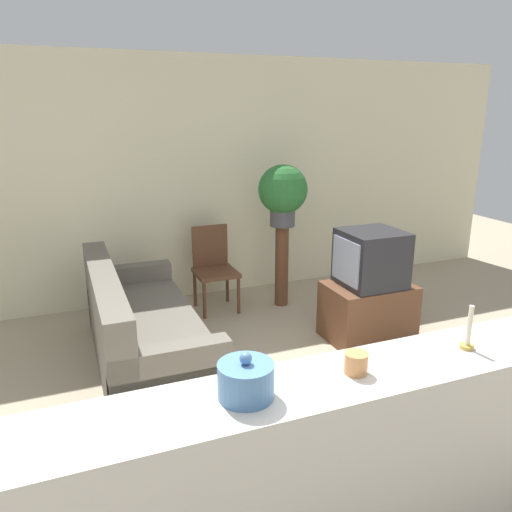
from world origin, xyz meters
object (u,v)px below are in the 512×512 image
object	(u,v)px
wooden_chair	(214,264)
potted_plant	(283,192)
television	(371,258)
couch	(141,334)
decorative_bowl	(246,380)

from	to	relation	value
wooden_chair	potted_plant	world-z (taller)	potted_plant
television	potted_plant	distance (m)	1.26
couch	wooden_chair	size ratio (longest dim) A/B	2.26
television	decorative_bowl	world-z (taller)	decorative_bowl
wooden_chair	decorative_bowl	distance (m)	3.43
couch	television	xyz separation A→B (m)	(2.10, -0.21, 0.49)
wooden_chair	couch	bearing A→B (deg)	-131.91
couch	television	distance (m)	2.16
potted_plant	decorative_bowl	distance (m)	3.47
potted_plant	decorative_bowl	size ratio (longest dim) A/B	2.77
couch	potted_plant	xyz separation A→B (m)	(1.69, 0.88, 0.97)
television	decorative_bowl	xyz separation A→B (m)	(-1.98, -1.99, 0.25)
television	wooden_chair	size ratio (longest dim) A/B	0.61
couch	wooden_chair	distance (m)	1.46
couch	television	world-z (taller)	television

